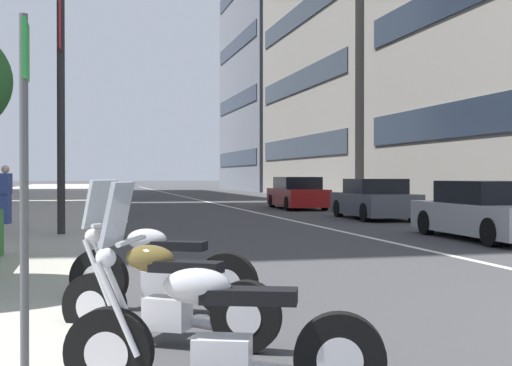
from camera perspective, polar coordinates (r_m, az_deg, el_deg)
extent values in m
cube|color=silver|center=(39.82, -4.36, -1.54)|extent=(110.00, 0.16, 0.01)
cylinder|color=black|center=(4.82, -12.31, -13.77)|extent=(0.32, 0.61, 0.61)
cylinder|color=silver|center=(4.82, -12.31, -13.77)|extent=(0.23, 0.33, 0.30)
cylinder|color=black|center=(4.59, 7.09, -14.49)|extent=(0.32, 0.61, 0.61)
cylinder|color=silver|center=(4.59, 7.09, -14.49)|extent=(0.23, 0.33, 0.30)
cube|color=silver|center=(4.65, -2.87, -14.50)|extent=(0.37, 0.45, 0.28)
cube|color=black|center=(4.53, -0.59, -9.51)|extent=(0.43, 0.68, 0.10)
ellipsoid|color=#B2B2B7|center=(4.58, -5.00, -8.65)|extent=(0.38, 0.51, 0.24)
cylinder|color=silver|center=(4.67, -11.65, -10.40)|extent=(0.15, 0.31, 0.64)
cylinder|color=silver|center=(4.80, -11.13, -10.10)|extent=(0.15, 0.31, 0.64)
cylinder|color=silver|center=(4.65, -10.45, -4.79)|extent=(0.58, 0.24, 0.04)
sphere|color=silver|center=(4.71, -12.56, -6.19)|extent=(0.14, 0.14, 0.14)
cube|color=#B2BCC6|center=(4.66, -11.64, -2.56)|extent=(0.45, 0.26, 0.44)
cylinder|color=black|center=(6.43, -13.48, -10.10)|extent=(0.42, 0.59, 0.61)
cylinder|color=silver|center=(6.43, -13.48, -10.10)|extent=(0.27, 0.33, 0.31)
cylinder|color=black|center=(5.84, -0.86, -11.19)|extent=(0.42, 0.59, 0.61)
cylinder|color=silver|center=(5.84, -0.86, -11.19)|extent=(0.27, 0.33, 0.31)
cube|color=silver|center=(6.10, -7.49, -10.82)|extent=(0.42, 0.46, 0.28)
cube|color=black|center=(5.96, -5.92, -7.05)|extent=(0.52, 0.66, 0.10)
ellipsoid|color=brown|center=(6.10, -8.96, -6.31)|extent=(0.44, 0.52, 0.24)
cylinder|color=silver|center=(6.28, -13.19, -7.53)|extent=(0.20, 0.29, 0.64)
cylinder|color=silver|center=(6.40, -12.54, -7.37)|extent=(0.20, 0.29, 0.64)
cylinder|color=silver|center=(6.26, -12.24, -3.38)|extent=(0.53, 0.34, 0.04)
sphere|color=silver|center=(6.36, -13.65, -4.40)|extent=(0.14, 0.14, 0.14)
cube|color=#B2BCC6|center=(6.30, -13.03, -1.71)|extent=(0.44, 0.33, 0.44)
cylinder|color=silver|center=(6.14, -4.51, -11.77)|extent=(0.43, 0.63, 0.16)
cylinder|color=black|center=(7.84, -13.12, -7.92)|extent=(0.42, 0.66, 0.68)
cylinder|color=silver|center=(7.84, -13.12, -7.92)|extent=(0.27, 0.36, 0.34)
cylinder|color=black|center=(7.30, -2.46, -8.54)|extent=(0.42, 0.66, 0.68)
cylinder|color=silver|center=(7.30, -2.46, -8.54)|extent=(0.27, 0.36, 0.34)
cube|color=silver|center=(7.54, -7.99, -8.38)|extent=(0.41, 0.46, 0.28)
cube|color=black|center=(7.42, -6.69, -5.28)|extent=(0.49, 0.67, 0.10)
ellipsoid|color=#B2B2B7|center=(7.54, -9.20, -4.73)|extent=(0.43, 0.52, 0.24)
cylinder|color=silver|center=(7.70, -12.83, -5.78)|extent=(0.19, 0.30, 0.64)
cylinder|color=silver|center=(7.83, -12.37, -5.67)|extent=(0.19, 0.30, 0.64)
cylinder|color=silver|center=(7.69, -12.07, -2.39)|extent=(0.55, 0.31, 0.04)
sphere|color=silver|center=(7.78, -13.26, -3.24)|extent=(0.14, 0.14, 0.14)
cylinder|color=silver|center=(7.59, -5.60, -9.22)|extent=(0.40, 0.65, 0.16)
cube|color=#B7B7BC|center=(16.78, 19.01, -2.83)|extent=(4.66, 1.97, 0.70)
cube|color=black|center=(16.77, 18.99, -0.73)|extent=(2.29, 1.74, 0.53)
cylinder|color=black|center=(17.74, 14.21, -3.25)|extent=(0.63, 0.24, 0.62)
cylinder|color=black|center=(18.52, 18.80, -3.10)|extent=(0.63, 0.24, 0.62)
cylinder|color=black|center=(15.08, 19.27, -3.94)|extent=(0.63, 0.24, 0.62)
cube|color=#4C515B|center=(23.79, 9.95, -1.75)|extent=(4.19, 1.98, 0.74)
cube|color=black|center=(23.70, 10.02, -0.25)|extent=(2.00, 1.75, 0.50)
cylinder|color=black|center=(24.79, 6.98, -2.14)|extent=(0.63, 0.24, 0.62)
cylinder|color=black|center=(25.37, 10.55, -2.08)|extent=(0.63, 0.24, 0.62)
cylinder|color=black|center=(22.23, 9.25, -2.46)|extent=(0.63, 0.24, 0.62)
cylinder|color=black|center=(22.88, 13.15, -2.38)|extent=(0.63, 0.24, 0.62)
cube|color=maroon|center=(30.65, 3.49, -1.20)|extent=(4.71, 1.99, 0.76)
cube|color=black|center=(30.63, 3.49, 0.01)|extent=(2.56, 1.76, 0.54)
cylinder|color=black|center=(31.94, 1.35, -1.52)|extent=(0.63, 0.24, 0.62)
cylinder|color=black|center=(32.35, 4.19, -1.49)|extent=(0.63, 0.24, 0.62)
cylinder|color=black|center=(28.96, 2.71, -1.74)|extent=(0.63, 0.24, 0.62)
cylinder|color=black|center=(29.41, 5.81, -1.70)|extent=(0.63, 0.24, 0.62)
cylinder|color=#47494C|center=(4.94, -18.98, -0.77)|extent=(0.06, 0.06, 2.47)
cube|color=#1E8C33|center=(5.01, -18.85, 10.57)|extent=(0.32, 0.02, 0.40)
cylinder|color=#232326|center=(16.50, -16.16, 10.64)|extent=(0.18, 0.18, 8.46)
cube|color=#B21E23|center=(16.25, -16.21, 12.64)|extent=(0.56, 0.03, 1.10)
cube|color=#B21E23|center=(16.94, -16.11, 12.14)|extent=(0.56, 0.03, 1.10)
cube|color=#33478C|center=(20.26, -20.39, -2.05)|extent=(0.37, 0.31, 0.84)
cube|color=#33478C|center=(20.24, -20.39, -0.04)|extent=(0.45, 0.34, 0.58)
sphere|color=beige|center=(20.24, -20.40, 1.10)|extent=(0.23, 0.23, 0.23)
cube|color=#2D3842|center=(49.15, 3.63, 3.03)|extent=(19.03, 0.08, 1.50)
cube|color=#2D3842|center=(49.58, 3.64, 8.58)|extent=(19.03, 0.08, 1.50)
cube|color=#2D3842|center=(50.47, 3.64, 13.98)|extent=(19.03, 0.08, 1.50)
cube|color=#232D3D|center=(69.81, -1.66, 2.08)|extent=(17.29, 0.08, 1.50)
cube|color=#232D3D|center=(70.21, -1.67, 6.87)|extent=(17.29, 0.08, 1.50)
cube|color=#232D3D|center=(71.09, -1.67, 11.58)|extent=(17.29, 0.08, 1.50)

